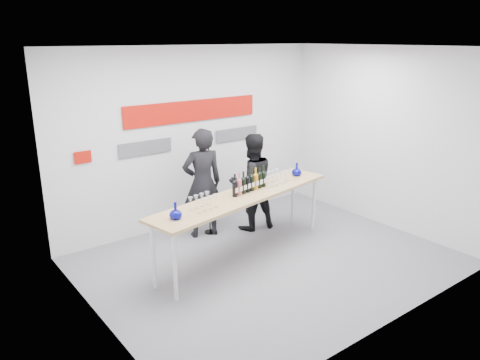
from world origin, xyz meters
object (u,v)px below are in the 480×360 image
object	(u,v)px
presenter_right	(252,182)
mic_stand	(210,205)
presenter_left	(202,183)
tasting_table	(244,199)

from	to	relation	value
presenter_right	mic_stand	distance (m)	0.79
presenter_left	mic_stand	world-z (taller)	presenter_left
presenter_left	mic_stand	xyz separation A→B (m)	(0.13, 0.00, -0.40)
tasting_table	presenter_right	xyz separation A→B (m)	(0.75, 0.76, -0.07)
tasting_table	presenter_left	size ratio (longest dim) A/B	1.84
tasting_table	presenter_left	xyz separation A→B (m)	(-0.07, 1.00, 0.00)
presenter_left	mic_stand	bearing A→B (deg)	-164.36
presenter_right	mic_stand	size ratio (longest dim) A/B	1.02
presenter_left	mic_stand	size ratio (longest dim) A/B	1.11
presenter_right	mic_stand	xyz separation A→B (m)	(-0.68, 0.24, -0.33)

